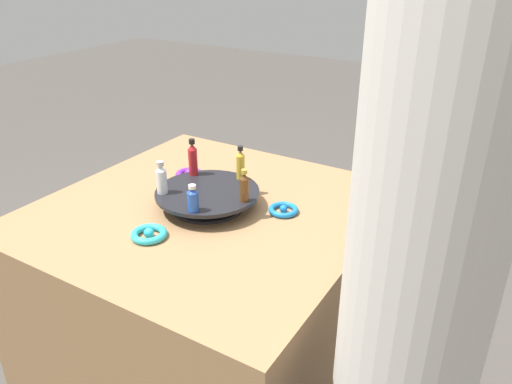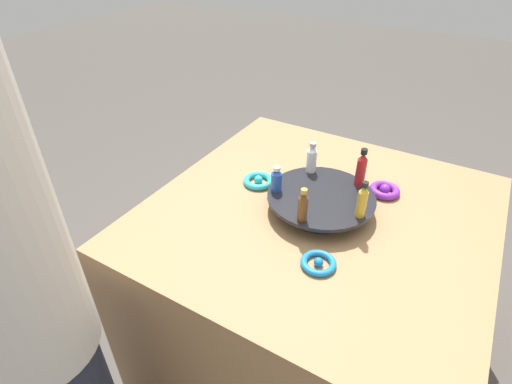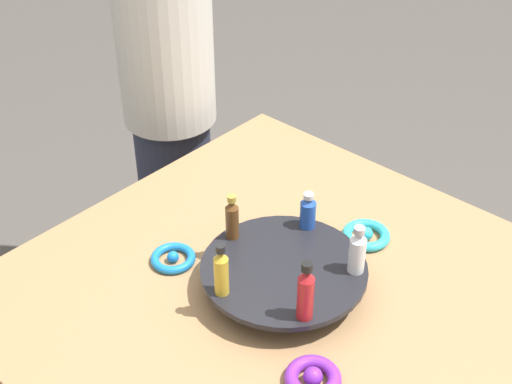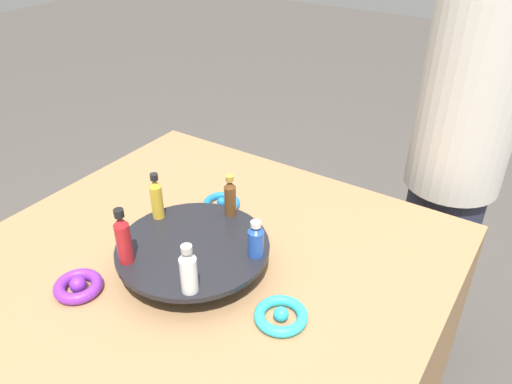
{
  "view_description": "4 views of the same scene",
  "coord_description": "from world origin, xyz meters",
  "px_view_note": "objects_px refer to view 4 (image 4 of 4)",
  "views": [
    {
      "loc": [
        -0.9,
        1.17,
        1.49
      ],
      "look_at": [
        -0.27,
        0.13,
        0.9
      ],
      "focal_mm": 35.0,
      "sensor_mm": 36.0,
      "label": 1
    },
    {
      "loc": [
        -0.99,
        -0.34,
        1.51
      ],
      "look_at": [
        -0.22,
        0.11,
        0.89
      ],
      "focal_mm": 28.0,
      "sensor_mm": 36.0,
      "label": 2
    },
    {
      "loc": [
        0.69,
        -0.85,
        1.74
      ],
      "look_at": [
        -0.14,
        0.07,
        0.87
      ],
      "focal_mm": 50.0,
      "sensor_mm": 36.0,
      "label": 3
    },
    {
      "loc": [
        0.65,
        0.6,
        1.46
      ],
      "look_at": [
        -0.15,
        0.07,
        0.87
      ],
      "focal_mm": 35.0,
      "sensor_mm": 36.0,
      "label": 4
    }
  ],
  "objects_px": {
    "display_stand": "(193,253)",
    "bottle_brown": "(229,196)",
    "bottle_blue": "(256,240)",
    "ribbon_bow_blue": "(222,203)",
    "ribbon_bow_teal": "(281,316)",
    "bottle_gold": "(157,198)",
    "person_figure": "(460,142)",
    "bottle_red": "(123,238)",
    "ribbon_bow_purple": "(78,286)",
    "bottle_clear": "(188,270)"
  },
  "relations": [
    {
      "from": "bottle_gold",
      "to": "bottle_blue",
      "type": "xyz_separation_m",
      "value": [
        -0.01,
        0.27,
        -0.01
      ]
    },
    {
      "from": "bottle_brown",
      "to": "bottle_clear",
      "type": "bearing_deg",
      "value": 19.51
    },
    {
      "from": "ribbon_bow_blue",
      "to": "bottle_red",
      "type": "bearing_deg",
      "value": 2.23
    },
    {
      "from": "bottle_red",
      "to": "bottle_clear",
      "type": "xyz_separation_m",
      "value": [
        -0.0,
        0.17,
        -0.01
      ]
    },
    {
      "from": "bottle_gold",
      "to": "ribbon_bow_purple",
      "type": "xyz_separation_m",
      "value": [
        0.24,
        -0.02,
        -0.1
      ]
    },
    {
      "from": "display_stand",
      "to": "bottle_brown",
      "type": "bearing_deg",
      "value": -178.49
    },
    {
      "from": "bottle_brown",
      "to": "bottle_blue",
      "type": "distance_m",
      "value": 0.17
    },
    {
      "from": "ribbon_bow_teal",
      "to": "ribbon_bow_blue",
      "type": "bearing_deg",
      "value": -127.73
    },
    {
      "from": "display_stand",
      "to": "bottle_blue",
      "type": "relative_size",
      "value": 3.97
    },
    {
      "from": "bottle_red",
      "to": "ribbon_bow_purple",
      "type": "distance_m",
      "value": 0.15
    },
    {
      "from": "bottle_blue",
      "to": "ribbon_bow_purple",
      "type": "relative_size",
      "value": 0.84
    },
    {
      "from": "bottle_clear",
      "to": "bottle_blue",
      "type": "height_order",
      "value": "bottle_clear"
    },
    {
      "from": "bottle_gold",
      "to": "bottle_clear",
      "type": "relative_size",
      "value": 1.08
    },
    {
      "from": "bottle_blue",
      "to": "person_figure",
      "type": "bearing_deg",
      "value": 161.36
    },
    {
      "from": "bottle_gold",
      "to": "ribbon_bow_blue",
      "type": "distance_m",
      "value": 0.22
    },
    {
      "from": "bottle_gold",
      "to": "person_figure",
      "type": "height_order",
      "value": "person_figure"
    },
    {
      "from": "ribbon_bow_blue",
      "to": "person_figure",
      "type": "distance_m",
      "value": 0.72
    },
    {
      "from": "ribbon_bow_purple",
      "to": "ribbon_bow_teal",
      "type": "height_order",
      "value": "ribbon_bow_purple"
    },
    {
      "from": "bottle_brown",
      "to": "bottle_clear",
      "type": "height_order",
      "value": "bottle_clear"
    },
    {
      "from": "display_stand",
      "to": "ribbon_bow_teal",
      "type": "distance_m",
      "value": 0.25
    },
    {
      "from": "bottle_gold",
      "to": "ribbon_bow_blue",
      "type": "bearing_deg",
      "value": 167.39
    },
    {
      "from": "bottle_clear",
      "to": "person_figure",
      "type": "xyz_separation_m",
      "value": [
        -0.88,
        0.29,
        -0.01
      ]
    },
    {
      "from": "bottle_brown",
      "to": "ribbon_bow_blue",
      "type": "xyz_separation_m",
      "value": [
        -0.09,
        -0.09,
        -0.1
      ]
    },
    {
      "from": "bottle_red",
      "to": "person_figure",
      "type": "xyz_separation_m",
      "value": [
        -0.88,
        0.46,
        -0.02
      ]
    },
    {
      "from": "bottle_blue",
      "to": "ribbon_bow_blue",
      "type": "height_order",
      "value": "bottle_blue"
    },
    {
      "from": "bottle_gold",
      "to": "ribbon_bow_teal",
      "type": "xyz_separation_m",
      "value": [
        0.07,
        0.39,
        -0.1
      ]
    },
    {
      "from": "bottle_gold",
      "to": "ribbon_bow_purple",
      "type": "distance_m",
      "value": 0.26
    },
    {
      "from": "bottle_brown",
      "to": "ribbon_bow_purple",
      "type": "xyz_separation_m",
      "value": [
        0.34,
        -0.15,
        -0.1
      ]
    },
    {
      "from": "display_stand",
      "to": "ribbon_bow_teal",
      "type": "bearing_deg",
      "value": 82.27
    },
    {
      "from": "bottle_red",
      "to": "display_stand",
      "type": "bearing_deg",
      "value": 145.51
    },
    {
      "from": "bottle_blue",
      "to": "ribbon_bow_teal",
      "type": "bearing_deg",
      "value": 54.12
    },
    {
      "from": "bottle_gold",
      "to": "person_figure",
      "type": "distance_m",
      "value": 0.89
    },
    {
      "from": "display_stand",
      "to": "person_figure",
      "type": "xyz_separation_m",
      "value": [
        -0.76,
        0.38,
        0.06
      ]
    },
    {
      "from": "bottle_clear",
      "to": "ribbon_bow_teal",
      "type": "relative_size",
      "value": 1.01
    },
    {
      "from": "display_stand",
      "to": "ribbon_bow_purple",
      "type": "xyz_separation_m",
      "value": [
        0.2,
        -0.15,
        -0.02
      ]
    },
    {
      "from": "person_figure",
      "to": "ribbon_bow_teal",
      "type": "bearing_deg",
      "value": 17.18
    },
    {
      "from": "ribbon_bow_teal",
      "to": "person_figure",
      "type": "height_order",
      "value": "person_figure"
    },
    {
      "from": "bottle_clear",
      "to": "ribbon_bow_purple",
      "type": "bearing_deg",
      "value": -70.72
    },
    {
      "from": "display_stand",
      "to": "bottle_blue",
      "type": "distance_m",
      "value": 0.16
    },
    {
      "from": "bottle_blue",
      "to": "ribbon_bow_purple",
      "type": "distance_m",
      "value": 0.39
    },
    {
      "from": "bottle_clear",
      "to": "bottle_red",
      "type": "bearing_deg",
      "value": -88.49
    },
    {
      "from": "display_stand",
      "to": "bottle_gold",
      "type": "bearing_deg",
      "value": -106.49
    },
    {
      "from": "ribbon_bow_teal",
      "to": "ribbon_bow_blue",
      "type": "xyz_separation_m",
      "value": [
        -0.27,
        -0.34,
        -0.0
      ]
    },
    {
      "from": "bottle_red",
      "to": "ribbon_bow_purple",
      "type": "bearing_deg",
      "value": -42.07
    },
    {
      "from": "bottle_brown",
      "to": "bottle_clear",
      "type": "xyz_separation_m",
      "value": [
        0.26,
        0.09,
        0.0
      ]
    },
    {
      "from": "bottle_gold",
      "to": "bottle_brown",
      "type": "bearing_deg",
      "value": 127.51
    },
    {
      "from": "bottle_blue",
      "to": "ribbon_bow_blue",
      "type": "relative_size",
      "value": 0.88
    },
    {
      "from": "bottle_red",
      "to": "ribbon_bow_teal",
      "type": "xyz_separation_m",
      "value": [
        -0.08,
        0.33,
        -0.11
      ]
    },
    {
      "from": "bottle_red",
      "to": "ribbon_bow_blue",
      "type": "height_order",
      "value": "bottle_red"
    },
    {
      "from": "bottle_gold",
      "to": "ribbon_bow_teal",
      "type": "bearing_deg",
      "value": 79.08
    }
  ]
}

